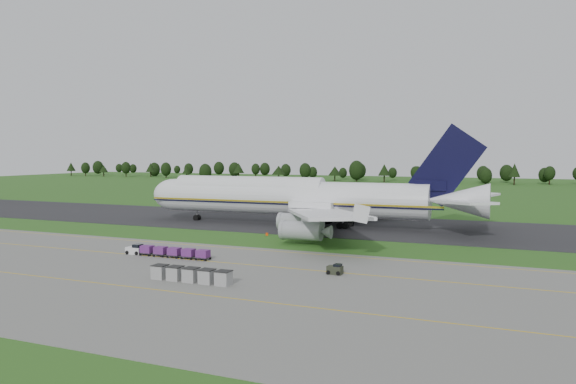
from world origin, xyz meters
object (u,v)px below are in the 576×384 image
at_px(baggage_train, 166,252).
at_px(utility_cart, 335,270).
at_px(edge_markers, 293,236).
at_px(aircraft, 297,197).
at_px(uld_row, 191,275).

xyz_separation_m(baggage_train, utility_cart, (28.96, -1.79, -0.29)).
bearing_deg(utility_cart, edge_markers, 121.89).
relative_size(aircraft, baggage_train, 5.22).
relative_size(utility_cart, edge_markers, 0.18).
distance_m(baggage_train, uld_row, 18.84).
height_order(baggage_train, edge_markers, baggage_train).
bearing_deg(edge_markers, baggage_train, -111.68).
bearing_deg(uld_row, utility_cart, 36.42).
height_order(aircraft, edge_markers, aircraft).
relative_size(baggage_train, edge_markers, 1.29).
distance_m(utility_cart, uld_row, 19.49).
bearing_deg(edge_markers, utility_cart, -58.11).
xyz_separation_m(uld_row, edge_markers, (-2.42, 40.67, -0.71)).
bearing_deg(baggage_train, aircraft, 84.14).
height_order(baggage_train, uld_row, uld_row).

